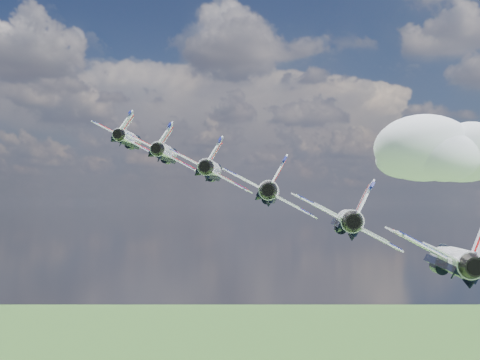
% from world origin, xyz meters
% --- Properties ---
extents(cloud_far, '(64.65, 50.80, 25.40)m').
position_xyz_m(cloud_far, '(53.14, 242.72, 173.67)').
color(cloud_far, white).
extents(jet_0, '(11.75, 14.86, 7.93)m').
position_xyz_m(jet_0, '(-6.48, 18.94, 160.31)').
color(jet_0, silver).
extents(jet_1, '(11.75, 14.86, 7.93)m').
position_xyz_m(jet_1, '(0.92, 11.99, 157.85)').
color(jet_1, white).
extents(jet_2, '(11.75, 14.86, 7.93)m').
position_xyz_m(jet_2, '(8.32, 5.04, 155.39)').
color(jet_2, white).
extents(jet_3, '(11.75, 14.86, 7.93)m').
position_xyz_m(jet_3, '(15.73, -1.92, 152.93)').
color(jet_3, white).
extents(jet_4, '(11.75, 14.86, 7.93)m').
position_xyz_m(jet_4, '(23.13, -8.87, 150.47)').
color(jet_4, white).
extents(jet_5, '(11.75, 14.86, 7.93)m').
position_xyz_m(jet_5, '(30.53, -15.82, 148.01)').
color(jet_5, white).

